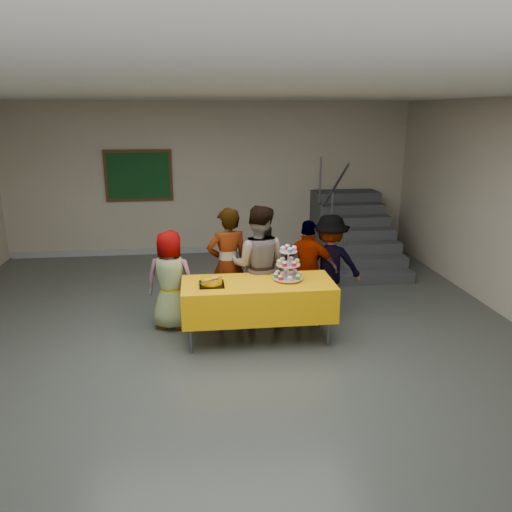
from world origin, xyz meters
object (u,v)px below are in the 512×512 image
at_px(schoolchild_c, 258,265).
at_px(schoolchild_a, 170,280).
at_px(bear_cake, 212,280).
at_px(schoolchild_b, 228,265).
at_px(schoolchild_e, 329,265).
at_px(schoolchild_d, 308,269).
at_px(staircase, 352,235).
at_px(cupcake_stand, 288,267).
at_px(noticeboard, 139,176).
at_px(bake_table, 258,298).

bearing_deg(schoolchild_c, schoolchild_a, 17.44).
relative_size(bear_cake, schoolchild_b, 0.23).
distance_m(schoolchild_b, schoolchild_e, 1.44).
relative_size(schoolchild_d, staircase, 0.58).
height_order(cupcake_stand, schoolchild_b, schoolchild_b).
distance_m(schoolchild_c, schoolchild_d, 0.74).
bearing_deg(schoolchild_a, schoolchild_b, -155.72).
relative_size(bear_cake, staircase, 0.15).
height_order(schoolchild_c, schoolchild_e, schoolchild_c).
xyz_separation_m(staircase, noticeboard, (-4.08, 0.84, 1.11)).
bearing_deg(bake_table, schoolchild_b, 115.65).
relative_size(bake_table, schoolchild_e, 1.31).
height_order(schoolchild_d, staircase, staircase).
distance_m(schoolchild_b, staircase, 3.72).
height_order(bear_cake, schoolchild_b, schoolchild_b).
xyz_separation_m(bake_table, bear_cake, (-0.57, -0.04, 0.27)).
bearing_deg(staircase, schoolchild_c, -128.06).
bearing_deg(schoolchild_e, noticeboard, -45.58).
bearing_deg(schoolchild_e, bear_cake, 29.32).
distance_m(schoolchild_a, staircase, 4.38).
height_order(schoolchild_b, staircase, staircase).
distance_m(schoolchild_d, schoolchild_e, 0.33).
height_order(bake_table, schoolchild_b, schoolchild_b).
xyz_separation_m(bear_cake, noticeboard, (-1.26, 4.21, 0.77)).
distance_m(cupcake_stand, schoolchild_c, 0.61).
bearing_deg(bear_cake, schoolchild_c, 42.70).
distance_m(bake_table, bear_cake, 0.63).
bearing_deg(schoolchild_e, staircase, -110.42).
height_order(staircase, noticeboard, noticeboard).
distance_m(bear_cake, schoolchild_b, 0.76).
bearing_deg(cupcake_stand, schoolchild_b, 138.14).
height_order(bake_table, staircase, staircase).
relative_size(schoolchild_d, noticeboard, 1.06).
xyz_separation_m(schoolchild_e, staircase, (1.14, 2.57, -0.23)).
bearing_deg(schoolchild_e, schoolchild_b, 7.23).
relative_size(schoolchild_b, noticeboard, 1.22).
height_order(schoolchild_b, schoolchild_d, schoolchild_b).
relative_size(cupcake_stand, schoolchild_e, 0.31).
bearing_deg(noticeboard, schoolchild_c, -62.22).
xyz_separation_m(cupcake_stand, schoolchild_d, (0.41, 0.65, -0.25)).
bearing_deg(noticeboard, schoolchild_d, -53.07).
distance_m(schoolchild_d, staircase, 3.03).
distance_m(bear_cake, schoolchild_e, 1.87).
bearing_deg(bake_table, schoolchild_a, 154.67).
bearing_deg(schoolchild_a, bake_table, 167.12).
distance_m(bake_table, schoolchild_d, 1.06).
relative_size(schoolchild_d, schoolchild_e, 0.96).
relative_size(cupcake_stand, schoolchild_d, 0.32).
bearing_deg(schoolchild_b, schoolchild_c, 150.85).
relative_size(cupcake_stand, staircase, 0.19).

